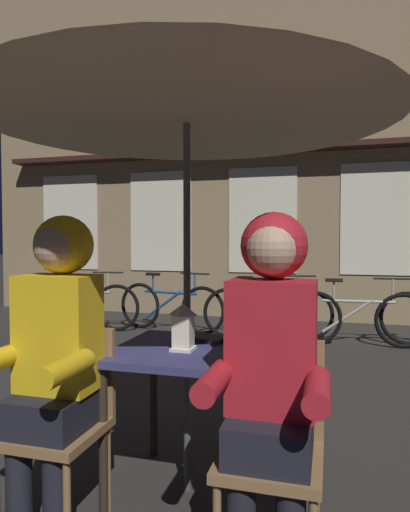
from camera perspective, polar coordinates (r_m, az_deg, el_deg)
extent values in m
plane|color=#2D2B28|center=(2.61, -2.26, -27.52)|extent=(60.00, 60.00, 0.00)
cube|color=navy|center=(2.34, -2.29, -11.94)|extent=(0.72, 0.72, 0.04)
cylinder|color=#2D2319|center=(2.30, -12.80, -21.96)|extent=(0.04, 0.04, 0.70)
cylinder|color=#2D2319|center=(2.11, 3.70, -24.31)|extent=(0.04, 0.04, 0.70)
cylinder|color=#2D2319|center=(2.82, -6.53, -17.28)|extent=(0.04, 0.04, 0.70)
cylinder|color=#2D2319|center=(2.67, 6.60, -18.48)|extent=(0.04, 0.04, 0.70)
cylinder|color=#4C4C51|center=(2.27, -2.30, -2.04)|extent=(0.04, 0.04, 2.25)
cone|color=tan|center=(2.39, -2.34, 20.89)|extent=(2.10, 2.10, 0.38)
sphere|color=#4C4C51|center=(2.47, -2.35, 25.72)|extent=(0.06, 0.06, 0.06)
cube|color=white|center=(2.27, -2.80, -11.66)|extent=(0.11, 0.11, 0.02)
cube|color=white|center=(2.25, -2.80, -9.49)|extent=(0.09, 0.09, 0.16)
pyramid|color=white|center=(2.24, -2.81, -6.79)|extent=(0.11, 0.11, 0.06)
cube|color=olive|center=(2.25, -18.56, -20.43)|extent=(0.40, 0.40, 0.04)
cylinder|color=olive|center=(2.14, -17.11, -28.42)|extent=(0.03, 0.03, 0.41)
cylinder|color=olive|center=(2.40, -12.27, -24.82)|extent=(0.03, 0.03, 0.41)
cylinder|color=olive|center=(2.56, -19.60, -23.08)|extent=(0.03, 0.03, 0.41)
cube|color=olive|center=(2.32, -16.00, -13.69)|extent=(0.40, 0.03, 0.42)
cube|color=olive|center=(1.93, 8.25, -24.32)|extent=(0.40, 0.40, 0.04)
cylinder|color=olive|center=(2.18, 13.89, -27.83)|extent=(0.03, 0.03, 0.41)
cylinder|color=olive|center=(2.21, 3.93, -27.27)|extent=(0.03, 0.03, 0.41)
cube|color=olive|center=(2.02, 8.99, -16.12)|extent=(0.40, 0.03, 0.42)
cylinder|color=black|center=(2.20, -18.38, -26.92)|extent=(0.11, 0.11, 0.45)
cylinder|color=black|center=(2.30, -22.52, -25.68)|extent=(0.11, 0.11, 0.45)
cube|color=black|center=(2.22, -18.60, -18.04)|extent=(0.32, 0.36, 0.16)
cube|color=yellow|center=(2.16, -18.10, -9.21)|extent=(0.34, 0.22, 0.52)
cylinder|color=yellow|center=(1.90, -17.21, -13.52)|extent=(0.09, 0.30, 0.09)
sphere|color=tan|center=(2.11, -18.22, 1.07)|extent=(0.21, 0.21, 0.21)
sphere|color=yellow|center=(2.16, -17.48, 1.37)|extent=(0.27, 0.27, 0.27)
cube|color=black|center=(1.89, 8.27, -21.60)|extent=(0.32, 0.36, 0.16)
cube|color=red|center=(1.82, 8.49, -11.24)|extent=(0.34, 0.22, 0.52)
cylinder|color=red|center=(1.62, 14.06, -16.29)|extent=(0.09, 0.30, 0.09)
cylinder|color=red|center=(1.67, 1.11, -15.68)|extent=(0.09, 0.30, 0.09)
sphere|color=tan|center=(1.77, 8.56, 0.97)|extent=(0.21, 0.21, 0.21)
sphere|color=red|center=(1.82, 8.75, 1.32)|extent=(0.27, 0.27, 0.27)
cube|color=#937A56|center=(7.84, 7.67, 15.45)|extent=(10.00, 0.60, 6.20)
cube|color=#EAE5C6|center=(8.58, -16.74, 4.10)|extent=(1.10, 0.02, 1.70)
cube|color=#EAE5C6|center=(7.78, -5.70, 4.39)|extent=(1.10, 0.02, 1.70)
cube|color=#EAE5C6|center=(7.33, 7.27, 4.53)|extent=(1.10, 0.02, 1.70)
cube|color=#EAE5C6|center=(7.29, 21.14, 4.42)|extent=(1.10, 0.02, 1.70)
cube|color=#331914|center=(7.32, 7.15, 13.21)|extent=(9.00, 0.36, 0.08)
torus|color=black|center=(6.48, -11.16, -6.44)|extent=(0.66, 0.15, 0.66)
torus|color=black|center=(6.85, -19.35, -6.05)|extent=(0.66, 0.15, 0.66)
cylinder|color=#ADA89E|center=(6.62, -15.39, -4.42)|extent=(0.83, 0.17, 0.04)
cylinder|color=#ADA89E|center=(6.69, -16.35, -5.93)|extent=(0.60, 0.13, 0.44)
cylinder|color=#ADA89E|center=(6.72, -17.66, -3.32)|extent=(0.02, 0.02, 0.24)
cube|color=black|center=(6.71, -17.68, -2.21)|extent=(0.21, 0.11, 0.04)
cylinder|color=#ADA89E|center=(6.47, -12.21, -3.29)|extent=(0.02, 0.02, 0.28)
cylinder|color=black|center=(6.46, -12.22, -2.06)|extent=(0.44, 0.09, 0.02)
torus|color=black|center=(6.11, -0.29, -6.92)|extent=(0.66, 0.17, 0.66)
torus|color=black|center=(6.62, -8.24, -6.23)|extent=(0.66, 0.17, 0.66)
cylinder|color=#1E4C93|center=(6.32, -4.44, -4.66)|extent=(0.83, 0.19, 0.04)
cylinder|color=#1E4C93|center=(6.41, -5.38, -6.21)|extent=(0.60, 0.15, 0.44)
cylinder|color=#1E4C93|center=(6.46, -6.62, -3.45)|extent=(0.02, 0.02, 0.24)
cube|color=black|center=(6.45, -6.62, -2.30)|extent=(0.21, 0.12, 0.04)
cylinder|color=#1E4C93|center=(6.12, -1.32, -3.56)|extent=(0.02, 0.02, 0.28)
cylinder|color=black|center=(6.10, -1.32, -2.25)|extent=(0.44, 0.11, 0.02)
torus|color=black|center=(5.91, 12.91, -7.28)|extent=(0.66, 0.13, 0.66)
torus|color=black|center=(5.93, 2.95, -7.20)|extent=(0.66, 0.13, 0.66)
cylinder|color=#1E4C93|center=(5.87, 7.93, -5.20)|extent=(0.83, 0.13, 0.04)
cylinder|color=#1E4C93|center=(5.90, 6.73, -6.94)|extent=(0.61, 0.11, 0.44)
cylinder|color=#1E4C93|center=(5.86, 5.14, -4.01)|extent=(0.02, 0.02, 0.24)
cube|color=black|center=(5.85, 5.15, -2.74)|extent=(0.21, 0.10, 0.04)
cylinder|color=#1E4C93|center=(5.86, 11.74, -3.86)|extent=(0.02, 0.02, 0.28)
cylinder|color=black|center=(5.84, 11.75, -2.49)|extent=(0.44, 0.07, 0.02)
torus|color=black|center=(5.85, 23.87, -7.51)|extent=(0.66, 0.10, 0.66)
torus|color=black|center=(5.72, 13.74, -7.60)|extent=(0.66, 0.10, 0.66)
cylinder|color=#ADA89E|center=(5.73, 18.89, -5.47)|extent=(0.84, 0.09, 0.04)
cylinder|color=#ADA89E|center=(5.74, 17.64, -7.27)|extent=(0.61, 0.08, 0.44)
cylinder|color=#ADA89E|center=(5.68, 16.04, -4.28)|extent=(0.02, 0.02, 0.24)
cube|color=black|center=(5.67, 16.05, -2.97)|extent=(0.21, 0.09, 0.04)
cylinder|color=#ADA89E|center=(5.77, 22.73, -4.06)|extent=(0.02, 0.02, 0.28)
cylinder|color=black|center=(5.76, 22.75, -2.68)|extent=(0.44, 0.05, 0.02)
torus|color=black|center=(6.01, 24.35, -7.25)|extent=(0.66, 0.14, 0.66)
cube|color=black|center=(2.48, 0.47, -10.42)|extent=(0.23, 0.20, 0.02)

